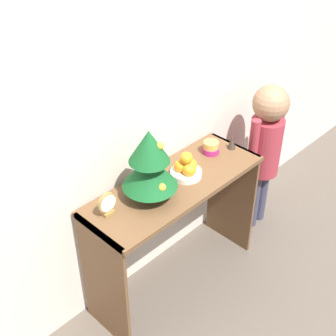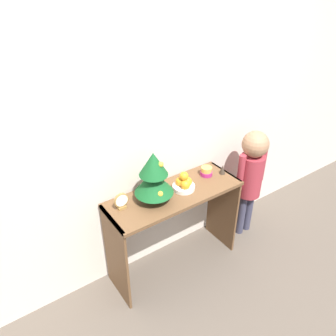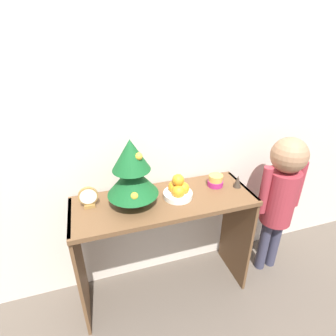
# 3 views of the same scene
# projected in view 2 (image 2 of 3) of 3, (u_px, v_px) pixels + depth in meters

# --- Properties ---
(ground_plane) EXTENTS (12.00, 12.00, 0.00)m
(ground_plane) POSITION_uv_depth(u_px,v_px,m) (188.00, 278.00, 2.95)
(ground_plane) COLOR brown
(back_wall) EXTENTS (7.00, 0.05, 2.50)m
(back_wall) POSITION_uv_depth(u_px,v_px,m) (157.00, 134.00, 2.63)
(back_wall) COLOR beige
(back_wall) RESTS_ON ground_plane
(console_table) EXTENTS (1.16, 0.43, 0.82)m
(console_table) POSITION_uv_depth(u_px,v_px,m) (174.00, 212.00, 2.78)
(console_table) COLOR brown
(console_table) RESTS_ON ground_plane
(mini_tree) EXTENTS (0.31, 0.31, 0.42)m
(mini_tree) POSITION_uv_depth(u_px,v_px,m) (154.00, 176.00, 2.47)
(mini_tree) COLOR #4C3828
(mini_tree) RESTS_ON console_table
(fruit_bowl) EXTENTS (0.19, 0.19, 0.16)m
(fruit_bowl) POSITION_uv_depth(u_px,v_px,m) (184.00, 183.00, 2.69)
(fruit_bowl) COLOR silver
(fruit_bowl) RESTS_ON console_table
(singing_bowl) EXTENTS (0.11, 0.11, 0.08)m
(singing_bowl) POSITION_uv_depth(u_px,v_px,m) (206.00, 171.00, 2.88)
(singing_bowl) COLOR #9E2366
(singing_bowl) RESTS_ON console_table
(desk_clock) EXTENTS (0.12, 0.04, 0.14)m
(desk_clock) POSITION_uv_depth(u_px,v_px,m) (121.00, 201.00, 2.46)
(desk_clock) COLOR olive
(desk_clock) RESTS_ON console_table
(figurine) EXTENTS (0.05, 0.05, 0.09)m
(figurine) POSITION_uv_depth(u_px,v_px,m) (222.00, 169.00, 2.90)
(figurine) COLOR #382D23
(figurine) RESTS_ON console_table
(child_figure) EXTENTS (0.36, 0.25, 1.15)m
(child_figure) POSITION_uv_depth(u_px,v_px,m) (251.00, 171.00, 3.11)
(child_figure) COLOR #38384C
(child_figure) RESTS_ON ground_plane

